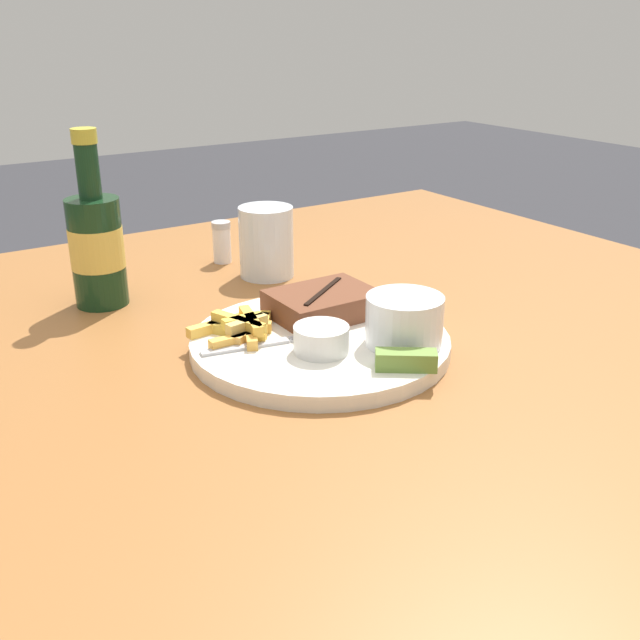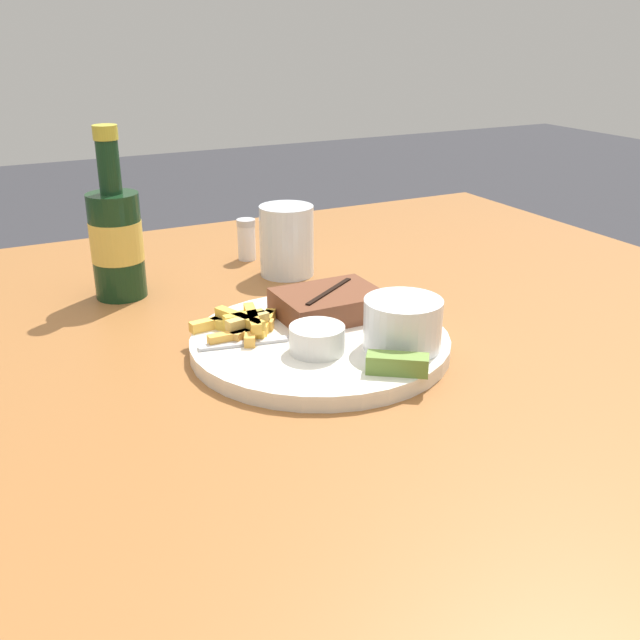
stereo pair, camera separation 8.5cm
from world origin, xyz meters
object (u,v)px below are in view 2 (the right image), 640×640
Objects in this scene: dipping_sauce_cup at (317,338)px; steak_portion at (329,304)px; fork_utensil at (253,342)px; coleslaw_cup at (403,321)px; dinner_plate at (320,343)px; salt_shaker at (247,239)px; beer_bottle at (116,238)px; drinking_glass at (287,241)px; pickle_spear at (397,364)px.

steak_portion is at bearing 55.33° from dipping_sauce_cup.
dipping_sauce_cup is 0.08m from fork_utensil.
steak_portion is at bearing 102.67° from coleslaw_cup.
steak_portion is at bearing 53.21° from dinner_plate.
coleslaw_cup reaches higher than salt_shaker.
dipping_sauce_cup is 0.36m from beer_bottle.
dipping_sauce_cup reaches higher than dinner_plate.
fork_utensil is at bearing 168.99° from dinner_plate.
steak_portion is 0.13m from coleslaw_cup.
salt_shaker is at bearing 91.26° from coleslaw_cup.
fork_utensil is at bearing -73.07° from beer_bottle.
drinking_glass is at bearing 71.06° from dipping_sauce_cup.
pickle_spear is at bearing -65.39° from beer_bottle.
dipping_sauce_cup is 0.26× the size of beer_bottle.
coleslaw_cup is 0.10m from dipping_sauce_cup.
coleslaw_cup is 0.07m from pickle_spear.
dinner_plate is 0.08m from fork_utensil.
beer_bottle is (-0.14, 0.32, 0.05)m from dipping_sauce_cup.
drinking_glass reaches higher than dipping_sauce_cup.
steak_portion is 0.54× the size of beer_bottle.
dipping_sauce_cup is 0.41m from salt_shaker.
fork_utensil is (-0.10, 0.14, -0.01)m from pickle_spear.
dinner_plate is 0.34m from beer_bottle.
salt_shaker reaches higher than dipping_sauce_cup.
drinking_glass reaches higher than salt_shaker.
fork_utensil is (-0.12, -0.04, -0.01)m from steak_portion.
fork_utensil is 0.38m from salt_shaker.
beer_bottle reaches higher than salt_shaker.
drinking_glass is (0.24, -0.02, -0.03)m from beer_bottle.
dipping_sauce_cup is at bearing -108.94° from drinking_glass.
beer_bottle is at bearing 130.30° from steak_portion.
beer_bottle is 0.24m from salt_shaker.
beer_bottle is at bearing 175.68° from drinking_glass.
dipping_sauce_cup is at bearing 160.08° from coleslaw_cup.
beer_bottle reaches higher than drinking_glass.
fork_utensil is 0.30m from drinking_glass.
coleslaw_cup is (0.03, -0.12, 0.02)m from steak_portion.
pickle_spear is 0.48× the size of fork_utensil.
coleslaw_cup is at bearing -77.33° from steak_portion.
salt_shaker is (0.03, 0.49, 0.00)m from pickle_spear.
salt_shaker is at bearing 86.76° from steak_portion.
drinking_glass is at bearing 81.90° from pickle_spear.
pickle_spear is 0.99× the size of salt_shaker.
coleslaw_cup is 0.44m from salt_shaker.
dipping_sauce_cup is 0.94× the size of salt_shaker.
fork_utensil reaches higher than dinner_plate.
salt_shaker is at bearing 81.13° from dinner_plate.
dinner_plate is 2.23× the size of fork_utensil.
dinner_plate is 0.07m from steak_portion.
dipping_sauce_cup is at bearing 120.31° from pickle_spear.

